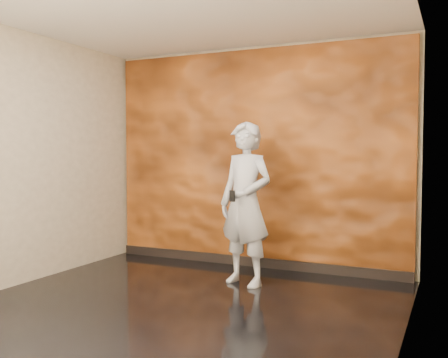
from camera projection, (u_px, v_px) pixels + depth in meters
room at (175, 159)px, 4.58m from camera, size 4.02×4.02×2.81m
feature_wall at (254, 159)px, 6.35m from camera, size 3.90×0.06×2.75m
baseboard at (252, 262)px, 6.38m from camera, size 3.90×0.04×0.12m
man at (246, 204)px, 5.47m from camera, size 0.74×0.59×1.79m
phone at (232, 196)px, 5.25m from camera, size 0.07×0.02×0.12m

